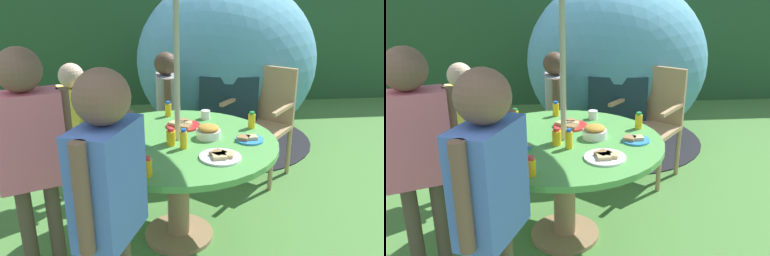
# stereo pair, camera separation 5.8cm
# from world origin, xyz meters

# --- Properties ---
(ground_plane) EXTENTS (10.00, 10.00, 0.02)m
(ground_plane) POSITION_xyz_m (0.00, 0.00, -0.01)
(ground_plane) COLOR #477A38
(hedge_backdrop) EXTENTS (9.00, 0.70, 1.81)m
(hedge_backdrop) POSITION_xyz_m (0.00, 3.69, 0.90)
(hedge_backdrop) COLOR #234C28
(hedge_backdrop) RESTS_ON ground_plane
(garden_table) EXTENTS (1.29, 1.29, 0.73)m
(garden_table) POSITION_xyz_m (0.00, 0.00, 0.59)
(garden_table) COLOR #93704C
(garden_table) RESTS_ON ground_plane
(wooden_chair) EXTENTS (0.69, 0.68, 0.99)m
(wooden_chair) POSITION_xyz_m (0.83, 0.96, 0.57)
(wooden_chair) COLOR tan
(wooden_chair) RESTS_ON ground_plane
(dome_tent) EXTENTS (2.23, 2.23, 1.78)m
(dome_tent) POSITION_xyz_m (0.66, 1.85, 0.88)
(dome_tent) COLOR teal
(dome_tent) RESTS_ON ground_plane
(child_in_grey_shirt) EXTENTS (0.19, 0.39, 1.15)m
(child_in_grey_shirt) POSITION_xyz_m (-0.03, 0.95, 0.73)
(child_in_grey_shirt) COLOR #3F3F47
(child_in_grey_shirt) RESTS_ON ground_plane
(child_in_yellow_shirt) EXTENTS (0.33, 0.31, 1.12)m
(child_in_yellow_shirt) POSITION_xyz_m (-0.76, 0.64, 0.72)
(child_in_yellow_shirt) COLOR #3F3F47
(child_in_yellow_shirt) RESTS_ON ground_plane
(child_in_pink_shirt) EXTENTS (0.44, 0.31, 1.38)m
(child_in_pink_shirt) POSITION_xyz_m (-0.82, -0.31, 0.88)
(child_in_pink_shirt) COLOR brown
(child_in_pink_shirt) RESTS_ON ground_plane
(child_in_blue_shirt) EXTENTS (0.32, 0.43, 1.36)m
(child_in_blue_shirt) POSITION_xyz_m (-0.36, -0.84, 0.87)
(child_in_blue_shirt) COLOR brown
(child_in_blue_shirt) RESTS_ON ground_plane
(snack_bowl) EXTENTS (0.16, 0.16, 0.09)m
(snack_bowl) POSITION_xyz_m (0.20, 0.01, 0.77)
(snack_bowl) COLOR white
(snack_bowl) RESTS_ON garden_table
(plate_mid_left) EXTENTS (0.19, 0.19, 0.03)m
(plate_mid_left) POSITION_xyz_m (-0.30, -0.12, 0.74)
(plate_mid_left) COLOR #338CD8
(plate_mid_left) RESTS_ON garden_table
(plate_center_back) EXTENTS (0.24, 0.24, 0.03)m
(plate_center_back) POSITION_xyz_m (0.22, -0.32, 0.74)
(plate_center_back) COLOR white
(plate_center_back) RESTS_ON garden_table
(plate_far_left) EXTENTS (0.24, 0.24, 0.03)m
(plate_far_left) POSITION_xyz_m (-0.41, 0.15, 0.74)
(plate_far_left) COLOR red
(plate_far_left) RESTS_ON garden_table
(plate_mid_right) EXTENTS (0.24, 0.24, 0.03)m
(plate_mid_right) POSITION_xyz_m (0.06, 0.25, 0.74)
(plate_mid_right) COLOR red
(plate_mid_right) RESTS_ON garden_table
(plate_center_front) EXTENTS (0.18, 0.18, 0.03)m
(plate_center_front) POSITION_xyz_m (0.45, -0.07, 0.74)
(plate_center_front) COLOR #338CD8
(plate_center_front) RESTS_ON garden_table
(juice_bottle_near_left) EXTENTS (0.04, 0.04, 0.13)m
(juice_bottle_near_left) POSITION_xyz_m (0.02, -0.15, 0.79)
(juice_bottle_near_left) COLOR yellow
(juice_bottle_near_left) RESTS_ON garden_table
(juice_bottle_near_right) EXTENTS (0.05, 0.05, 0.12)m
(juice_bottle_near_right) POSITION_xyz_m (-0.03, 0.50, 0.78)
(juice_bottle_near_right) COLOR yellow
(juice_bottle_near_right) RESTS_ON garden_table
(juice_bottle_far_right) EXTENTS (0.06, 0.06, 0.11)m
(juice_bottle_far_right) POSITION_xyz_m (-0.05, -0.09, 0.78)
(juice_bottle_far_right) COLOR yellow
(juice_bottle_far_right) RESTS_ON garden_table
(juice_bottle_front_edge) EXTENTS (0.05, 0.05, 0.10)m
(juice_bottle_front_edge) POSITION_xyz_m (-0.33, 0.37, 0.77)
(juice_bottle_front_edge) COLOR yellow
(juice_bottle_front_edge) RESTS_ON garden_table
(juice_bottle_back_edge) EXTENTS (0.05, 0.05, 0.12)m
(juice_bottle_back_edge) POSITION_xyz_m (0.53, 0.17, 0.78)
(juice_bottle_back_edge) COLOR yellow
(juice_bottle_back_edge) RESTS_ON garden_table
(juice_bottle_spot_a) EXTENTS (0.05, 0.05, 0.11)m
(juice_bottle_spot_a) POSITION_xyz_m (-0.20, -0.50, 0.78)
(juice_bottle_spot_a) COLOR yellow
(juice_bottle_spot_a) RESTS_ON garden_table
(cup_near) EXTENTS (0.07, 0.07, 0.06)m
(cup_near) POSITION_xyz_m (0.24, 0.41, 0.76)
(cup_near) COLOR white
(cup_near) RESTS_ON garden_table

